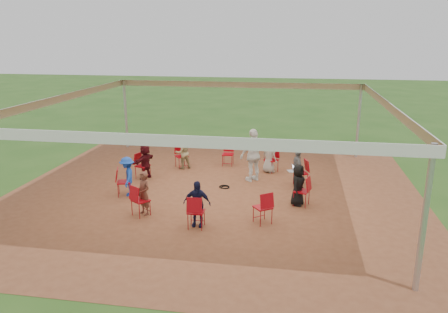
% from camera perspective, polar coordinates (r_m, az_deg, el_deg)
% --- Properties ---
extents(ground, '(80.00, 80.00, 0.00)m').
position_cam_1_polar(ground, '(14.26, -1.16, -4.46)').
color(ground, '#2A5119').
rests_on(ground, ground).
extents(dirt_patch, '(13.00, 13.00, 0.00)m').
position_cam_1_polar(dirt_patch, '(14.26, -1.16, -4.44)').
color(dirt_patch, brown).
rests_on(dirt_patch, ground).
extents(tent, '(10.33, 10.33, 3.00)m').
position_cam_1_polar(tent, '(13.64, -1.22, 4.95)').
color(tent, '#B2B2B7').
rests_on(tent, ground).
extents(chair_0, '(0.55, 0.54, 0.90)m').
position_cam_1_polar(chair_0, '(14.78, 9.98, -2.14)').
color(chair_0, '#A2050F').
rests_on(chair_0, ground).
extents(chair_1, '(0.60, 0.60, 0.90)m').
position_cam_1_polar(chair_1, '(16.17, 6.19, -0.46)').
color(chair_1, '#A2050F').
rests_on(chair_1, ground).
extents(chair_2, '(0.43, 0.45, 0.90)m').
position_cam_1_polar(chair_2, '(16.85, 0.51, 0.29)').
color(chair_2, '#A2050F').
rests_on(chair_2, ground).
extents(chair_3, '(0.60, 0.60, 0.90)m').
position_cam_1_polar(chair_3, '(16.65, -5.55, 0.03)').
color(chair_3, '#A2050F').
rests_on(chair_3, ground).
extents(chair_4, '(0.54, 0.53, 0.90)m').
position_cam_1_polar(chair_4, '(15.62, -10.58, -1.21)').
color(chair_4, '#A2050F').
rests_on(chair_4, ground).
extents(chair_5, '(0.55, 0.54, 0.90)m').
position_cam_1_polar(chair_5, '(14.03, -12.94, -3.27)').
color(chair_5, '#A2050F').
rests_on(chair_5, ground).
extents(chair_6, '(0.60, 0.60, 0.90)m').
position_cam_1_polar(chair_6, '(12.40, -10.83, -5.66)').
color(chair_6, '#A2050F').
rests_on(chair_6, ground).
extents(chair_7, '(0.43, 0.45, 0.90)m').
position_cam_1_polar(chair_7, '(11.46, -3.67, -7.21)').
color(chair_7, '#A2050F').
rests_on(chair_7, ground).
extents(chair_8, '(0.60, 0.60, 0.90)m').
position_cam_1_polar(chair_8, '(11.75, 5.08, -6.65)').
color(chair_8, '#A2050F').
rests_on(chair_8, ground).
extents(chair_9, '(0.54, 0.53, 0.90)m').
position_cam_1_polar(chair_9, '(13.09, 10.10, -4.48)').
color(chair_9, '#A2050F').
rests_on(chair_9, ground).
extents(person_seated_0, '(0.59, 0.81, 1.25)m').
position_cam_1_polar(person_seated_0, '(14.69, 9.57, -1.50)').
color(person_seated_0, slate).
rests_on(person_seated_0, ground).
extents(person_seated_1, '(0.69, 0.63, 1.25)m').
position_cam_1_polar(person_seated_1, '(16.03, 5.94, 0.07)').
color(person_seated_1, '#A09A8E').
rests_on(person_seated_1, ground).
extents(person_seated_2, '(0.69, 0.64, 1.25)m').
position_cam_1_polar(person_seated_2, '(16.49, -5.41, 0.53)').
color(person_seated_2, '#99885B').
rests_on(person_seated_2, ground).
extents(person_seated_3, '(0.75, 1.23, 1.25)m').
position_cam_1_polar(person_seated_3, '(15.50, -10.26, -0.64)').
color(person_seated_3, '#440C12').
rests_on(person_seated_3, ground).
extents(person_seated_4, '(0.64, 0.89, 1.25)m').
position_cam_1_polar(person_seated_4, '(13.96, -12.50, -2.56)').
color(person_seated_4, '#1A45B5').
rests_on(person_seated_4, ground).
extents(person_seated_5, '(0.54, 0.50, 1.25)m').
position_cam_1_polar(person_seated_5, '(12.40, -10.42, -4.76)').
color(person_seated_5, brown).
rests_on(person_seated_5, ground).
extents(person_seated_6, '(0.74, 0.39, 1.25)m').
position_cam_1_polar(person_seated_6, '(11.50, -3.55, -6.16)').
color(person_seated_6, '#151839').
rests_on(person_seated_6, ground).
extents(person_seated_7, '(0.50, 0.68, 1.25)m').
position_cam_1_polar(person_seated_7, '(13.06, 9.64, -3.67)').
color(person_seated_7, black).
rests_on(person_seated_7, ground).
extents(standing_person, '(1.17, 1.12, 1.84)m').
position_cam_1_polar(standing_person, '(14.97, 3.91, 0.19)').
color(standing_person, white).
rests_on(standing_person, ground).
extents(cable_coil, '(0.42, 0.42, 0.03)m').
position_cam_1_polar(cable_coil, '(14.52, 0.10, -4.00)').
color(cable_coil, black).
rests_on(cable_coil, ground).
extents(laptop, '(0.33, 0.36, 0.21)m').
position_cam_1_polar(laptop, '(14.65, 8.95, -1.68)').
color(laptop, '#B7B7BC').
rests_on(laptop, ground).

